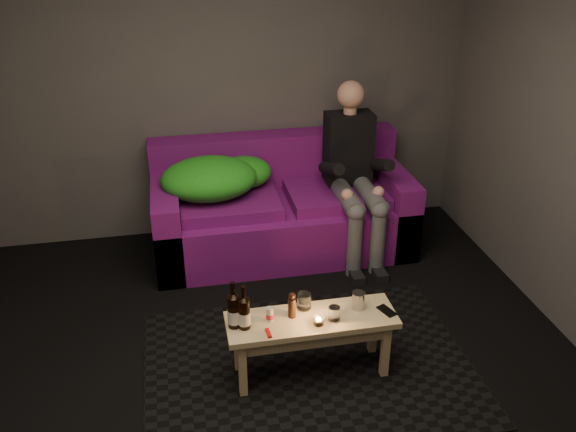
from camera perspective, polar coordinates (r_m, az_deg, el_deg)
The scene contains 17 objects.
floor at distance 3.71m, azimuth -0.84°, elevation -17.01°, with size 4.50×4.50×0.00m, color black.
room at distance 3.27m, azimuth -2.58°, elevation 10.38°, with size 4.50×4.50×4.50m.
rug at distance 3.93m, azimuth 1.94°, elevation -13.85°, with size 2.02×1.47×0.01m, color black.
sofa at distance 5.05m, azimuth -0.65°, elevation 0.50°, with size 2.07×0.93×0.89m.
green_blanket at distance 4.84m, azimuth -6.87°, elevation 3.59°, with size 0.91×0.62×0.31m.
person at distance 4.87m, azimuth 6.17°, elevation 4.36°, with size 0.37×0.86×1.38m.
coffee_table at distance 3.68m, azimuth 2.21°, elevation -10.39°, with size 1.01×0.33×0.41m.
beer_bottle_a at distance 3.52m, azimuth -5.10°, elevation -8.79°, with size 0.08×0.08×0.30m.
beer_bottle_b at distance 3.51m, azimuth -4.13°, elevation -9.01°, with size 0.07×0.07×0.28m.
salt_shaker at distance 3.59m, azimuth -1.72°, elevation -9.17°, with size 0.04×0.04×0.09m, color silver.
pepper_mill at distance 3.61m, azimuth 0.37°, elevation -8.57°, with size 0.05×0.05×0.13m, color black.
tumbler_back at distance 3.69m, azimuth 1.51°, elevation -7.96°, with size 0.08×0.08×0.10m, color white.
tealight at distance 3.57m, azimuth 2.88°, elevation -9.76°, with size 0.06×0.06×0.05m.
tumbler_front at distance 3.61m, azimuth 4.34°, elevation -9.08°, with size 0.07×0.07×0.09m, color white.
steel_cup at distance 3.71m, azimuth 6.59°, elevation -7.84°, with size 0.08×0.08×0.11m, color #ADAEB4.
smartphone at distance 3.73m, azimuth 9.22°, elevation -8.75°, with size 0.06×0.13×0.01m, color black.
red_lighter at distance 3.51m, azimuth -1.84°, elevation -10.89°, with size 0.02×0.08×0.01m, color red.
Camera 1 is at (-0.48, -2.62, 2.57)m, focal length 38.00 mm.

